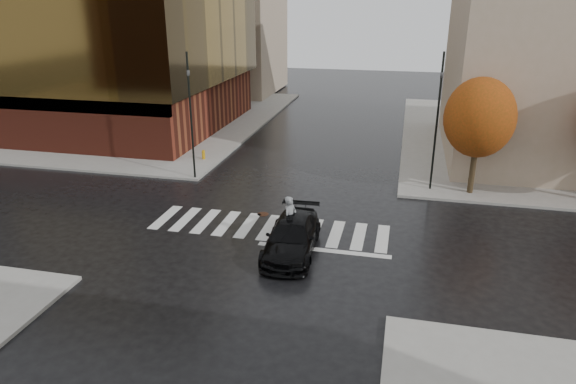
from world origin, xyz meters
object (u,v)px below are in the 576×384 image
(cyclist, at_px, (292,228))
(fire_hydrant, at_px, (204,154))
(sedan, at_px, (292,237))
(traffic_light_nw, at_px, (190,108))
(traffic_light_ne, at_px, (438,113))

(cyclist, relative_size, fire_hydrant, 3.56)
(sedan, distance_m, traffic_light_nw, 11.96)
(cyclist, distance_m, fire_hydrant, 14.01)
(sedan, bearing_deg, traffic_light_nw, 132.00)
(traffic_light_nw, distance_m, traffic_light_ne, 14.16)
(sedan, relative_size, fire_hydrant, 8.04)
(sedan, bearing_deg, traffic_light_ne, 54.08)
(fire_hydrant, bearing_deg, traffic_light_nw, -76.26)
(traffic_light_ne, xyz_separation_m, fire_hydrant, (-15.01, 2.48, -4.10))
(traffic_light_nw, bearing_deg, sedan, 35.95)
(cyclist, height_order, traffic_light_nw, traffic_light_nw)
(sedan, height_order, fire_hydrant, sedan)
(traffic_light_nw, xyz_separation_m, fire_hydrant, (-0.90, 3.70, -3.96))
(sedan, xyz_separation_m, cyclist, (-0.20, 0.80, 0.03))
(cyclist, distance_m, traffic_light_ne, 11.28)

